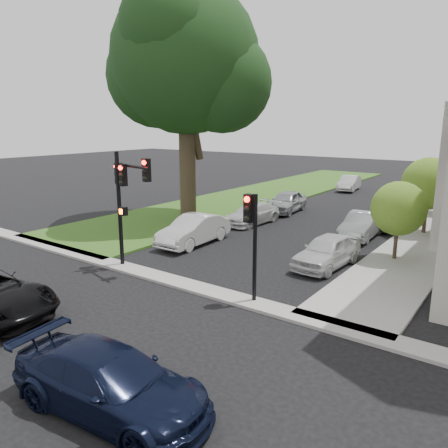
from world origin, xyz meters
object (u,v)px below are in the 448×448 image
Objects in this scene: car_parked_4 at (429,190)px; car_parked_5 at (194,230)px; eucalyptus at (185,60)px; traffic_signal_main at (125,189)px; small_tree_b at (429,184)px; car_parked_7 at (286,202)px; car_parked_9 at (349,183)px; car_parked_3 at (408,203)px; traffic_signal_secondary at (252,228)px; car_cross_far at (110,382)px; small_tree_a at (399,209)px; car_parked_1 at (362,225)px; car_parked_2 at (387,217)px; car_parked_6 at (252,214)px; car_parked_0 at (327,251)px.

car_parked_5 reaches higher than car_parked_4.
car_parked_4 is (11.87, 18.60, -9.66)m from eucalyptus.
traffic_signal_main is 0.98× the size of car_parked_4.
small_tree_b is at bearing 42.86° from car_parked_5.
car_parked_7 is 13.01m from car_parked_9.
car_parked_9 is at bearing 138.94° from car_parked_3.
traffic_signal_main is 6.69m from traffic_signal_secondary.
traffic_signal_main is at bearing 39.80° from car_cross_far.
small_tree_a is 0.72× the size of car_parked_4.
car_parked_2 is at bearing 80.09° from car_parked_1.
car_parked_6 is at bearing 91.05° from traffic_signal_main.
car_parked_1 is 8.87m from car_parked_3.
traffic_signal_secondary is 28.40m from car_parked_4.
small_tree_b is 1.04× the size of car_parked_9.
car_parked_9 is at bearing 83.97° from car_parked_7.
car_parked_1 reaches higher than car_parked_9.
car_cross_far is 1.06× the size of car_parked_5.
small_tree_a is 0.77× the size of car_parked_2.
traffic_signal_secondary is 11.81m from car_parked_1.
small_tree_a is at bearing -72.27° from car_parked_3.
car_parked_1 is (0.17, 11.62, -2.11)m from traffic_signal_secondary.
car_parked_6 is (-9.78, 2.65, -1.90)m from small_tree_a.
car_parked_4 is at bearing 102.29° from car_parked_2.
car_cross_far is 1.16× the size of car_parked_9.
eucalyptus is at bearing -173.30° from car_parked_1.
car_cross_far is 1.02× the size of car_parked_2.
car_parked_0 is 0.99× the size of car_parked_9.
eucalyptus is at bearing -161.43° from small_tree_b.
car_parked_1 reaches higher than car_parked_2.
small_tree_b is 0.92× the size of car_parked_2.
car_parked_0 is at bearing -32.01° from car_parked_6.
car_parked_1 is 0.97× the size of car_parked_6.
small_tree_a is at bearing -5.75° from eucalyptus.
car_parked_3 is (-0.21, 27.68, 0.03)m from car_cross_far.
traffic_signal_secondary reaches higher than car_parked_5.
small_tree_a is 0.85× the size of car_parked_3.
small_tree_b reaches higher than car_parked_9.
car_parked_0 is 6.13m from car_parked_1.
traffic_signal_secondary is at bearing -37.60° from car_parked_5.
car_parked_0 is 24.34m from car_parked_9.
traffic_signal_secondary is at bearing -80.67° from car_parked_2.
small_tree_b is 9.60m from car_parked_0.
traffic_signal_secondary is 7.54m from car_cross_far.
small_tree_a is at bearing -13.86° from car_cross_far.
traffic_signal_main is at bearing -90.31° from car_parked_5.
car_parked_1 is (-2.77, 3.34, -1.83)m from small_tree_a.
traffic_signal_main reaches higher than car_cross_far.
car_cross_far is 19.66m from car_parked_6.
car_parked_2 is at bearing -69.88° from car_parked_9.
car_parked_7 is at bearing 130.32° from car_parked_0.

